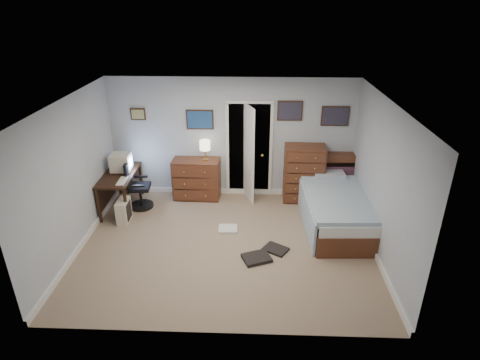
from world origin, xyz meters
name	(u,v)px	position (x,y,z in m)	size (l,w,h in m)	color
floor	(227,245)	(0.00, 0.00, -0.01)	(5.00, 4.00, 0.02)	tan
computer_desk	(115,182)	(-2.29, 1.27, 0.57)	(0.63, 1.30, 0.74)	black
crt_monitor	(121,162)	(-2.18, 1.42, 0.92)	(0.39, 0.36, 0.35)	beige
keyboard	(122,181)	(-2.02, 0.92, 0.75)	(0.15, 0.39, 0.02)	beige
pc_tower	(124,211)	(-2.00, 0.72, 0.22)	(0.21, 0.42, 0.44)	beige
office_chair	(137,190)	(-1.88, 1.29, 0.38)	(0.52, 0.52, 0.98)	black
media_stack	(125,177)	(-2.32, 1.94, 0.38)	(0.15, 0.15, 0.75)	maroon
low_dresser	(197,179)	(-0.74, 1.77, 0.43)	(0.96, 0.48, 0.86)	brown
table_lamp	(205,146)	(-0.54, 1.77, 1.16)	(0.22, 0.22, 0.42)	gold
doorway	(249,145)	(0.35, 2.27, 1.00)	(0.96, 1.12, 2.05)	black
tall_dresser	(304,173)	(1.48, 1.75, 0.60)	(0.81, 0.48, 1.19)	brown
headboard_bookcase	(343,175)	(2.32, 1.86, 0.53)	(1.11, 0.30, 1.00)	brown
bed	(336,209)	(1.98, 0.74, 0.34)	(1.24, 2.21, 0.71)	brown
wall_posters	(260,116)	(0.57, 1.98, 1.75)	(4.38, 0.04, 0.60)	#331E11
floor_clutter	(253,247)	(0.46, -0.11, 0.03)	(1.27, 1.28, 0.06)	black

